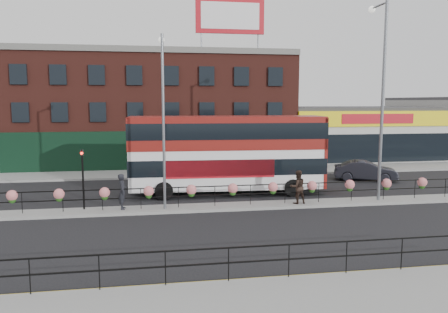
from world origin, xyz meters
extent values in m
plane|color=black|center=(0.00, 0.00, 0.00)|extent=(120.00, 120.00, 0.00)
cube|color=#959593|center=(0.00, -12.00, 0.07)|extent=(60.00, 4.00, 0.15)
cube|color=#959593|center=(0.00, 12.00, 0.07)|extent=(60.00, 4.00, 0.15)
cube|color=#959593|center=(0.00, 0.00, 0.07)|extent=(60.00, 1.60, 0.15)
cube|color=gold|center=(0.00, -9.70, 0.01)|extent=(60.00, 0.10, 0.01)
cube|color=gold|center=(0.00, -9.88, 0.01)|extent=(60.00, 0.10, 0.01)
cube|color=maroon|center=(-4.00, 20.00, 5.00)|extent=(25.00, 12.00, 10.00)
cube|color=#3F3F42|center=(-4.00, 20.00, 10.15)|extent=(25.00, 12.00, 0.30)
cube|color=black|center=(-4.00, 13.92, 1.70)|extent=(25.00, 0.25, 3.40)
cube|color=silver|center=(16.00, 20.00, 2.50)|extent=(15.00, 12.00, 5.00)
cube|color=#3F3F42|center=(16.00, 20.00, 5.15)|extent=(15.00, 12.00, 0.30)
cube|color=yellow|center=(16.00, 13.92, 4.30)|extent=(15.00, 0.25, 1.40)
cube|color=red|center=(16.00, 13.80, 4.30)|extent=(7.00, 0.10, 0.90)
cube|color=black|center=(16.00, 13.92, 1.60)|extent=(15.00, 0.25, 2.60)
cube|color=red|center=(2.50, 15.00, 13.20)|extent=(6.00, 0.25, 3.00)
cube|color=white|center=(2.50, 14.86, 13.20)|extent=(5.10, 0.04, 2.25)
cylinder|color=slate|center=(0.00, 15.00, 11.00)|extent=(0.12, 0.12, 1.40)
cylinder|color=slate|center=(5.00, 15.00, 11.00)|extent=(0.12, 0.12, 1.40)
cube|color=black|center=(0.00, 0.00, 1.25)|extent=(30.00, 0.05, 0.05)
cube|color=black|center=(0.00, 0.00, 0.76)|extent=(30.00, 0.05, 0.05)
cylinder|color=black|center=(-11.00, 0.00, 0.70)|extent=(0.04, 0.04, 1.10)
cylinder|color=black|center=(-9.00, 0.00, 0.70)|extent=(0.04, 0.04, 1.10)
cylinder|color=black|center=(-7.00, 0.00, 0.70)|extent=(0.04, 0.04, 1.10)
cylinder|color=black|center=(-5.00, 0.00, 0.70)|extent=(0.04, 0.04, 1.10)
cylinder|color=black|center=(-3.00, 0.00, 0.70)|extent=(0.04, 0.04, 1.10)
cylinder|color=black|center=(-1.00, 0.00, 0.70)|extent=(0.04, 0.04, 1.10)
cylinder|color=black|center=(1.00, 0.00, 0.70)|extent=(0.04, 0.04, 1.10)
cylinder|color=black|center=(3.00, 0.00, 0.70)|extent=(0.04, 0.04, 1.10)
cylinder|color=black|center=(5.00, 0.00, 0.70)|extent=(0.04, 0.04, 1.10)
cylinder|color=black|center=(7.00, 0.00, 0.70)|extent=(0.04, 0.04, 1.10)
cylinder|color=black|center=(9.00, 0.00, 0.70)|extent=(0.04, 0.04, 1.10)
cylinder|color=black|center=(11.00, 0.00, 0.70)|extent=(0.04, 0.04, 1.10)
cylinder|color=black|center=(13.00, 0.00, 0.70)|extent=(0.04, 0.04, 1.10)
sphere|color=#E2777A|center=(-11.46, 0.00, 1.10)|extent=(0.56, 0.56, 0.56)
sphere|color=#245617|center=(-11.46, 0.00, 0.87)|extent=(0.36, 0.36, 0.36)
sphere|color=#E2777A|center=(-9.17, 0.00, 1.10)|extent=(0.56, 0.56, 0.56)
sphere|color=#245617|center=(-9.17, 0.00, 0.87)|extent=(0.36, 0.36, 0.36)
sphere|color=#E2777A|center=(-6.88, 0.00, 1.10)|extent=(0.56, 0.56, 0.56)
sphere|color=#245617|center=(-6.88, 0.00, 0.87)|extent=(0.36, 0.36, 0.36)
sphere|color=#E2777A|center=(-4.58, 0.00, 1.10)|extent=(0.56, 0.56, 0.56)
sphere|color=#245617|center=(-4.58, 0.00, 0.87)|extent=(0.36, 0.36, 0.36)
sphere|color=#E2777A|center=(-2.29, 0.00, 1.10)|extent=(0.56, 0.56, 0.56)
sphere|color=#245617|center=(-2.29, 0.00, 0.87)|extent=(0.36, 0.36, 0.36)
sphere|color=#E2777A|center=(0.00, 0.00, 1.10)|extent=(0.56, 0.56, 0.56)
sphere|color=#245617|center=(0.00, 0.00, 0.87)|extent=(0.36, 0.36, 0.36)
sphere|color=#E2777A|center=(2.29, 0.00, 1.10)|extent=(0.56, 0.56, 0.56)
sphere|color=#245617|center=(2.29, 0.00, 0.87)|extent=(0.36, 0.36, 0.36)
sphere|color=#E2777A|center=(4.58, 0.00, 1.10)|extent=(0.56, 0.56, 0.56)
sphere|color=#245617|center=(4.58, 0.00, 0.87)|extent=(0.36, 0.36, 0.36)
sphere|color=#E2777A|center=(6.88, 0.00, 1.10)|extent=(0.56, 0.56, 0.56)
sphere|color=#245617|center=(6.88, 0.00, 0.87)|extent=(0.36, 0.36, 0.36)
sphere|color=#E2777A|center=(9.17, 0.00, 1.10)|extent=(0.56, 0.56, 0.56)
sphere|color=#245617|center=(9.17, 0.00, 0.87)|extent=(0.36, 0.36, 0.36)
sphere|color=#E2777A|center=(11.46, 0.00, 1.10)|extent=(0.56, 0.56, 0.56)
sphere|color=#245617|center=(11.46, 0.00, 0.87)|extent=(0.36, 0.36, 0.36)
cube|color=black|center=(-2.00, -10.10, 1.25)|extent=(20.00, 0.05, 0.05)
cube|color=black|center=(-2.00, -10.10, 0.76)|extent=(20.00, 0.05, 0.05)
cylinder|color=black|center=(-8.00, -10.10, 0.70)|extent=(0.04, 0.04, 1.10)
cylinder|color=black|center=(-6.00, -10.10, 0.70)|extent=(0.04, 0.04, 1.10)
cylinder|color=black|center=(-4.00, -10.10, 0.70)|extent=(0.04, 0.04, 1.10)
cylinder|color=black|center=(-2.00, -10.10, 0.70)|extent=(0.04, 0.04, 1.10)
cylinder|color=black|center=(0.00, -10.10, 0.70)|extent=(0.04, 0.04, 1.10)
cylinder|color=black|center=(2.00, -10.10, 0.70)|extent=(0.04, 0.04, 1.10)
cylinder|color=black|center=(4.00, -10.10, 0.70)|extent=(0.04, 0.04, 1.10)
cube|color=white|center=(0.31, 3.77, 2.64)|extent=(12.24, 3.35, 4.41)
cube|color=maroon|center=(0.31, 3.77, 3.91)|extent=(12.30, 3.41, 1.98)
cube|color=black|center=(0.31, 3.77, 1.87)|extent=(12.32, 3.43, 0.99)
cube|color=black|center=(0.31, 3.77, 4.08)|extent=(12.34, 3.45, 0.99)
cube|color=maroon|center=(0.31, 3.77, 4.88)|extent=(12.24, 3.35, 0.13)
cube|color=maroon|center=(6.31, 3.48, 2.64)|extent=(0.34, 2.82, 4.41)
cube|color=red|center=(-0.31, 2.41, 1.82)|extent=(6.60, 0.37, 1.10)
cylinder|color=black|center=(-3.71, 2.59, 0.55)|extent=(1.12, 0.38, 1.10)
cylinder|color=black|center=(-3.58, 5.35, 0.55)|extent=(1.12, 0.38, 1.10)
cylinder|color=black|center=(4.21, 2.20, 0.55)|extent=(1.12, 0.38, 1.10)
cylinder|color=black|center=(4.34, 4.95, 0.55)|extent=(1.12, 0.38, 1.10)
imported|color=#21222A|center=(11.30, 6.71, 0.74)|extent=(4.58, 5.53, 1.48)
imported|color=black|center=(-5.96, 0.10, 1.10)|extent=(0.70, 0.46, 1.91)
imported|color=black|center=(3.68, -0.16, 1.09)|extent=(1.11, 0.96, 1.89)
cylinder|color=slate|center=(-3.74, -0.16, 4.73)|extent=(0.15, 0.15, 9.17)
cylinder|color=slate|center=(-3.74, 0.52, 9.22)|extent=(0.09, 1.37, 0.09)
sphere|color=silver|center=(-3.74, 1.21, 9.18)|extent=(0.33, 0.33, 0.33)
cylinder|color=slate|center=(8.64, -0.07, 5.79)|extent=(0.18, 0.18, 11.28)
cylinder|color=slate|center=(8.64, 0.77, 11.32)|extent=(0.11, 1.69, 0.11)
sphere|color=silver|center=(8.64, 1.62, 11.26)|extent=(0.41, 0.41, 0.41)
cylinder|color=black|center=(-8.00, 0.40, 1.75)|extent=(0.10, 0.10, 3.20)
imported|color=black|center=(-8.00, 0.40, 3.35)|extent=(0.15, 0.18, 0.90)
sphere|color=#FF190C|center=(-8.00, 0.28, 3.17)|extent=(0.14, 0.14, 0.14)
camera|label=1|loc=(-4.31, -23.27, 5.86)|focal=35.00mm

